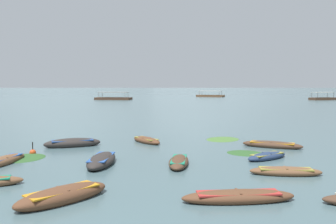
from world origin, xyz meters
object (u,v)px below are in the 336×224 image
at_px(rowboat_1, 2,161).
at_px(rowboat_9, 146,140).
at_px(rowboat_0, 73,143).
at_px(rowboat_3, 63,195).
at_px(ferry_0, 210,96).
at_px(ferry_2, 323,98).
at_px(rowboat_2, 179,162).
at_px(ferry_1, 113,98).
at_px(rowboat_6, 238,197).
at_px(rowboat_12, 267,156).
at_px(rowboat_5, 102,161).
at_px(rowboat_7, 286,172).
at_px(rowboat_4, 272,145).
at_px(mooring_buoy, 33,152).

bearing_deg(rowboat_1, rowboat_9, 46.38).
xyz_separation_m(rowboat_0, rowboat_9, (4.91, 1.78, -0.06)).
relative_size(rowboat_3, ferry_0, 0.31).
bearing_deg(ferry_2, rowboat_2, -116.28).
bearing_deg(ferry_1, rowboat_1, -83.45).
bearing_deg(rowboat_6, rowboat_2, 109.84).
relative_size(rowboat_6, rowboat_12, 1.41).
relative_size(rowboat_2, rowboat_12, 1.15).
bearing_deg(ferry_0, rowboat_1, -100.57).
height_order(rowboat_0, rowboat_5, rowboat_0).
height_order(rowboat_0, rowboat_2, rowboat_0).
distance_m(rowboat_0, rowboat_2, 9.04).
height_order(rowboat_3, rowboat_5, rowboat_3).
distance_m(rowboat_1, rowboat_9, 10.11).
distance_m(rowboat_5, rowboat_7, 9.22).
bearing_deg(ferry_0, rowboat_6, -94.98).
xyz_separation_m(rowboat_4, mooring_buoy, (-15.18, -2.67, -0.08)).
bearing_deg(mooring_buoy, rowboat_2, -17.29).
height_order(rowboat_4, rowboat_6, rowboat_4).
bearing_deg(rowboat_7, rowboat_2, 158.72).
height_order(rowboat_6, ferry_2, ferry_2).
height_order(rowboat_0, rowboat_1, rowboat_0).
relative_size(rowboat_3, rowboat_4, 0.86).
distance_m(rowboat_12, ferry_0, 118.23).
xyz_separation_m(rowboat_1, rowboat_4, (15.60, 5.54, 0.01)).
xyz_separation_m(rowboat_4, rowboat_6, (-4.22, -11.25, -0.00)).
bearing_deg(rowboat_12, rowboat_9, 142.59).
height_order(rowboat_9, ferry_2, ferry_2).
relative_size(rowboat_1, mooring_buoy, 4.59).
height_order(rowboat_4, rowboat_7, rowboat_4).
xyz_separation_m(rowboat_7, ferry_2, (38.84, 90.65, 0.30)).
bearing_deg(rowboat_6, rowboat_5, 136.75).
distance_m(rowboat_4, ferry_1, 87.29).
xyz_separation_m(rowboat_5, ferry_0, (17.09, 119.59, 0.24)).
bearing_deg(rowboat_0, rowboat_12, -17.36).
distance_m(rowboat_2, ferry_2, 98.94).
distance_m(rowboat_1, rowboat_6, 12.74).
xyz_separation_m(rowboat_9, ferry_1, (-17.19, 81.61, 0.28)).
height_order(rowboat_6, rowboat_7, rowboat_6).
distance_m(rowboat_4, rowboat_12, 4.04).
bearing_deg(rowboat_12, rowboat_0, 162.64).
xyz_separation_m(rowboat_3, rowboat_7, (9.13, 4.01, -0.06)).
height_order(rowboat_3, rowboat_4, rowboat_3).
bearing_deg(rowboat_7, rowboat_3, -156.29).
bearing_deg(ferry_1, ferry_2, -0.09).
distance_m(rowboat_9, ferry_1, 83.40).
distance_m(rowboat_2, rowboat_3, 7.26).
height_order(rowboat_1, rowboat_7, rowboat_1).
bearing_deg(rowboat_1, rowboat_12, 6.87).
height_order(rowboat_4, rowboat_9, rowboat_4).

